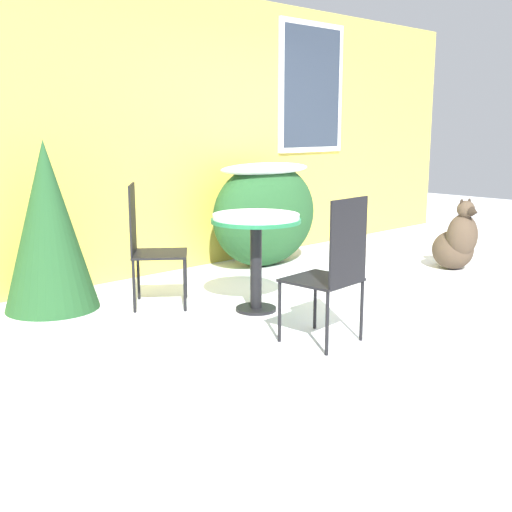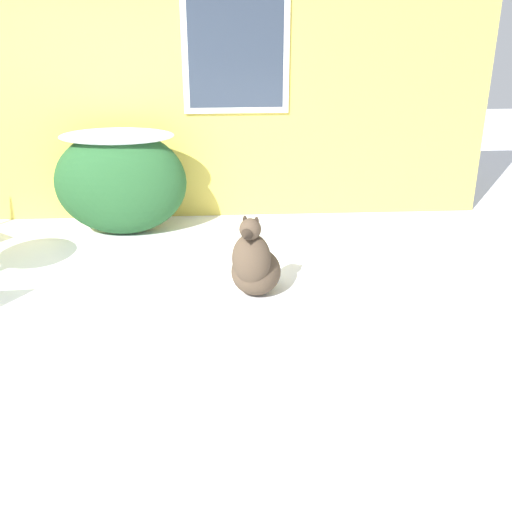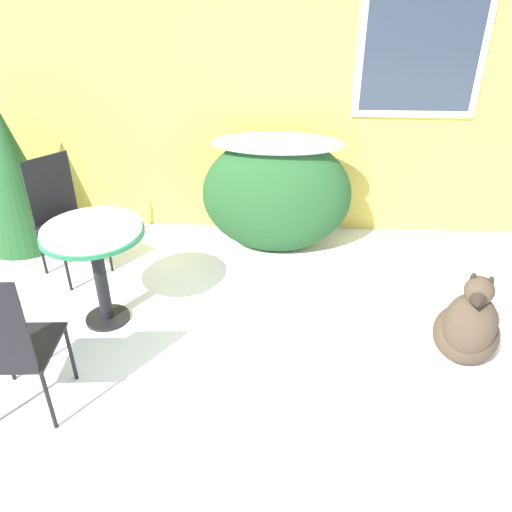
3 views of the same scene
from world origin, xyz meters
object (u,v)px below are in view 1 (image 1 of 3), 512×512
Objects in this scene: patio_table at (256,231)px; patio_chair_far_side at (333,268)px; dog at (457,243)px; patio_chair_near_table at (148,242)px.

patio_table is 0.78× the size of patio_chair_far_side.
dog is at bearing -171.54° from patio_chair_far_side.
patio_table is 2.56m from dog.
patio_chair_far_side reaches higher than patio_table.
patio_table is at bearing -167.24° from dog.
patio_chair_near_table is 1.35× the size of dog.
patio_chair_near_table is (-0.53, 0.71, -0.12)m from patio_table.
patio_chair_near_table is at bearing -82.32° from patio_chair_far_side.
patio_chair_far_side is 2.78m from dog.
patio_chair_near_table and patio_chair_far_side have the same top height.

